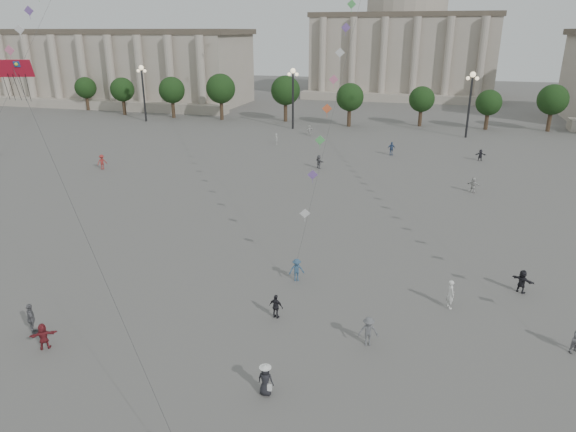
# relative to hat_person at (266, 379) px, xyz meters

# --- Properties ---
(ground) EXTENTS (360.00, 360.00, 0.00)m
(ground) POSITION_rel_hat_person_xyz_m (-2.79, 0.38, -0.87)
(ground) COLOR #5A5754
(ground) RESTS_ON ground
(hall_west) EXTENTS (84.00, 26.22, 17.20)m
(hall_west) POSITION_rel_hat_person_xyz_m (-77.79, 94.27, 7.56)
(hall_west) COLOR #A29988
(hall_west) RESTS_ON ground
(hall_central) EXTENTS (48.30, 34.30, 35.50)m
(hall_central) POSITION_rel_hat_person_xyz_m (-2.79, 129.60, 13.37)
(hall_central) COLOR #A29988
(hall_central) RESTS_ON ground
(tree_row) EXTENTS (137.12, 5.12, 8.00)m
(tree_row) POSITION_rel_hat_person_xyz_m (-2.79, 78.38, 4.53)
(tree_row) COLOR #34241A
(tree_row) RESTS_ON ground
(lamp_post_far_west) EXTENTS (2.00, 0.90, 10.65)m
(lamp_post_far_west) POSITION_rel_hat_person_xyz_m (-47.79, 70.38, 6.49)
(lamp_post_far_west) COLOR #262628
(lamp_post_far_west) RESTS_ON ground
(lamp_post_mid_west) EXTENTS (2.00, 0.90, 10.65)m
(lamp_post_mid_west) POSITION_rel_hat_person_xyz_m (-17.79, 70.38, 6.49)
(lamp_post_mid_west) COLOR #262628
(lamp_post_mid_west) RESTS_ON ground
(lamp_post_mid_east) EXTENTS (2.00, 0.90, 10.65)m
(lamp_post_mid_east) POSITION_rel_hat_person_xyz_m (12.21, 70.38, 6.49)
(lamp_post_mid_east) COLOR #262628
(lamp_post_mid_east) RESTS_ON ground
(person_crowd_0) EXTENTS (1.22, 0.89, 1.92)m
(person_crowd_0) POSITION_rel_hat_person_xyz_m (1.33, 53.87, 0.09)
(person_crowd_0) COLOR #3A5383
(person_crowd_0) RESTS_ON ground
(person_crowd_2) EXTENTS (1.33, 1.41, 1.92)m
(person_crowd_2) POSITION_rel_hat_person_xyz_m (-33.76, 35.69, 0.09)
(person_crowd_2) COLOR maroon
(person_crowd_2) RESTS_ON ground
(person_crowd_3) EXTENTS (1.54, 1.27, 1.65)m
(person_crowd_3) POSITION_rel_hat_person_xyz_m (13.53, 14.68, -0.04)
(person_crowd_3) COLOR black
(person_crowd_3) RESTS_ON ground
(person_crowd_4) EXTENTS (1.44, 1.47, 1.69)m
(person_crowd_4) POSITION_rel_hat_person_xyz_m (-13.46, 65.28, -0.02)
(person_crowd_4) COLOR silver
(person_crowd_4) RESTS_ON ground
(person_crowd_6) EXTENTS (1.27, 0.90, 1.78)m
(person_crowd_6) POSITION_rel_hat_person_xyz_m (4.28, 5.57, 0.02)
(person_crowd_6) COLOR #5A5B5E
(person_crowd_6) RESTS_ON ground
(person_crowd_7) EXTENTS (1.64, 0.99, 1.68)m
(person_crowd_7) POSITION_rel_hat_person_xyz_m (11.62, 38.05, -0.02)
(person_crowd_7) COLOR beige
(person_crowd_7) RESTS_ON ground
(person_crowd_9) EXTENTS (1.51, 0.64, 1.58)m
(person_crowd_9) POSITION_rel_hat_person_xyz_m (13.40, 53.76, -0.08)
(person_crowd_9) COLOR #222228
(person_crowd_9) RESTS_ON ground
(person_crowd_10) EXTENTS (0.66, 0.75, 1.72)m
(person_crowd_10) POSITION_rel_hat_person_xyz_m (-16.66, 56.45, -0.00)
(person_crowd_10) COLOR beige
(person_crowd_10) RESTS_ON ground
(person_crowd_12) EXTENTS (1.54, 1.52, 1.77)m
(person_crowd_12) POSITION_rel_hat_person_xyz_m (-7.02, 43.70, 0.02)
(person_crowd_12) COLOR slate
(person_crowd_12) RESTS_ON ground
(person_crowd_13) EXTENTS (0.70, 0.83, 1.94)m
(person_crowd_13) POSITION_rel_hat_person_xyz_m (8.80, 11.21, 0.10)
(person_crowd_13) COLOR silver
(person_crowd_13) RESTS_ON ground
(tourist_1) EXTENTS (0.98, 0.55, 1.58)m
(tourist_1) POSITION_rel_hat_person_xyz_m (-1.60, 6.97, -0.08)
(tourist_1) COLOR black
(tourist_1) RESTS_ON ground
(tourist_2) EXTENTS (1.44, 1.25, 1.57)m
(tourist_2) POSITION_rel_hat_person_xyz_m (-13.15, 0.31, -0.08)
(tourist_2) COLOR maroon
(tourist_2) RESTS_ON ground
(tourist_3) EXTENTS (1.16, 1.12, 1.94)m
(tourist_3) POSITION_rel_hat_person_xyz_m (-14.88, 1.41, 0.11)
(tourist_3) COLOR slate
(tourist_3) RESTS_ON ground
(kite_flyer_1) EXTENTS (1.26, 1.04, 1.69)m
(kite_flyer_1) POSITION_rel_hat_person_xyz_m (-1.66, 12.19, -0.02)
(kite_flyer_1) COLOR #31506F
(kite_flyer_1) RESTS_ON ground
(hat_person) EXTENTS (0.84, 0.60, 1.69)m
(hat_person) POSITION_rel_hat_person_xyz_m (0.00, 0.00, 0.00)
(hat_person) COLOR black
(hat_person) RESTS_ON ground
(dragon_kite) EXTENTS (8.94, 6.54, 23.57)m
(dragon_kite) POSITION_rel_hat_person_xyz_m (-17.31, 6.08, 13.04)
(dragon_kite) COLOR #AF1228
(dragon_kite) RESTS_ON ground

